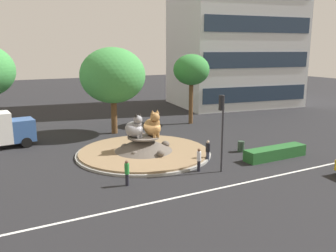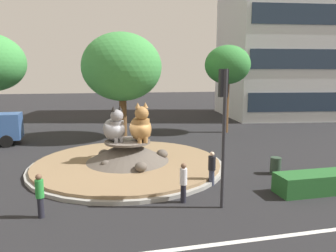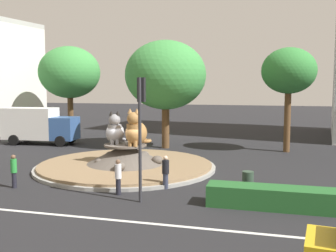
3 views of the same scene
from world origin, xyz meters
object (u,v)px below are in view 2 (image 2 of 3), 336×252
at_px(cat_statue_tabby, 141,127).
at_px(pedestrian_white_shirt, 183,182).
at_px(pedestrian_black_shirt, 212,168).
at_px(litter_bin, 276,166).
at_px(broadleaf_tree_behind_island, 227,66).
at_px(second_tree_near_tower, 122,67).
at_px(traffic_light_mast, 224,113).
at_px(cat_statue_grey, 115,128).
at_px(office_tower, 298,5).
at_px(pedestrian_green_shirt, 40,194).

relative_size(cat_statue_tabby, pedestrian_white_shirt, 1.38).
xyz_separation_m(pedestrian_black_shirt, pedestrian_white_shirt, (-1.84, -1.62, 0.03)).
bearing_deg(pedestrian_white_shirt, litter_bin, -63.11).
bearing_deg(cat_statue_tabby, broadleaf_tree_behind_island, 132.75).
distance_m(second_tree_near_tower, litter_bin, 14.50).
bearing_deg(traffic_light_mast, cat_statue_grey, 32.98).
bearing_deg(broadleaf_tree_behind_island, second_tree_near_tower, -176.58).
xyz_separation_m(office_tower, pedestrian_black_shirt, (-19.53, -22.36, -13.15)).
bearing_deg(pedestrian_black_shirt, litter_bin, 2.43).
xyz_separation_m(cat_statue_grey, pedestrian_black_shirt, (4.34, -4.08, -1.39)).
bearing_deg(second_tree_near_tower, pedestrian_black_shirt, -74.77).
relative_size(second_tree_near_tower, litter_bin, 9.64).
xyz_separation_m(second_tree_near_tower, pedestrian_green_shirt, (-4.00, -13.99, -4.99)).
bearing_deg(cat_statue_tabby, pedestrian_white_shirt, 8.92).
bearing_deg(cat_statue_tabby, cat_statue_grey, -102.72).
distance_m(second_tree_near_tower, pedestrian_black_shirt, 13.59).
height_order(cat_statue_grey, pedestrian_white_shirt, cat_statue_grey).
xyz_separation_m(cat_statue_tabby, pedestrian_black_shirt, (2.88, -3.80, -1.46)).
height_order(cat_statue_grey, broadleaf_tree_behind_island, broadleaf_tree_behind_island).
xyz_separation_m(second_tree_near_tower, pedestrian_black_shirt, (3.32, -12.19, -5.02)).
bearing_deg(cat_statue_tabby, pedestrian_green_shirt, -40.38).
xyz_separation_m(office_tower, litter_bin, (-15.59, -21.48, -13.57)).
relative_size(second_tree_near_tower, pedestrian_white_shirt, 5.18).
distance_m(cat_statue_tabby, pedestrian_green_shirt, 7.28).
distance_m(traffic_light_mast, second_tree_near_tower, 14.94).
height_order(office_tower, litter_bin, office_tower).
bearing_deg(litter_bin, cat_statue_grey, 158.88).
bearing_deg(litter_bin, traffic_light_mast, -144.05).
relative_size(cat_statue_tabby, pedestrian_green_shirt, 1.38).
bearing_deg(office_tower, second_tree_near_tower, -148.62).
bearing_deg(litter_bin, broadleaf_tree_behind_island, 79.44).
height_order(traffic_light_mast, pedestrian_black_shirt, traffic_light_mast).
height_order(pedestrian_green_shirt, pedestrian_white_shirt, same).
height_order(broadleaf_tree_behind_island, pedestrian_black_shirt, broadleaf_tree_behind_island).
distance_m(office_tower, broadleaf_tree_behind_island, 18.26).
xyz_separation_m(traffic_light_mast, pedestrian_black_shirt, (0.48, 2.33, -2.89)).
height_order(pedestrian_black_shirt, pedestrian_green_shirt, pedestrian_green_shirt).
bearing_deg(pedestrian_white_shirt, office_tower, -38.19).
xyz_separation_m(broadleaf_tree_behind_island, pedestrian_white_shirt, (-8.00, -14.38, -5.22)).
distance_m(office_tower, pedestrian_green_shirt, 38.42).
bearing_deg(pedestrian_green_shirt, pedestrian_white_shirt, 162.67).
bearing_deg(pedestrian_green_shirt, broadleaf_tree_behind_island, -151.97).
bearing_deg(second_tree_near_tower, cat_statue_tabby, -87.04).
height_order(traffic_light_mast, litter_bin, traffic_light_mast).
relative_size(pedestrian_green_shirt, litter_bin, 1.86).
xyz_separation_m(cat_statue_tabby, second_tree_near_tower, (-0.43, 8.39, 3.57)).
xyz_separation_m(office_tower, broadleaf_tree_behind_island, (-13.37, -9.60, -7.90)).
bearing_deg(pedestrian_black_shirt, pedestrian_white_shirt, -148.71).
relative_size(pedestrian_black_shirt, litter_bin, 1.83).
bearing_deg(broadleaf_tree_behind_island, cat_statue_grey, -140.43).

